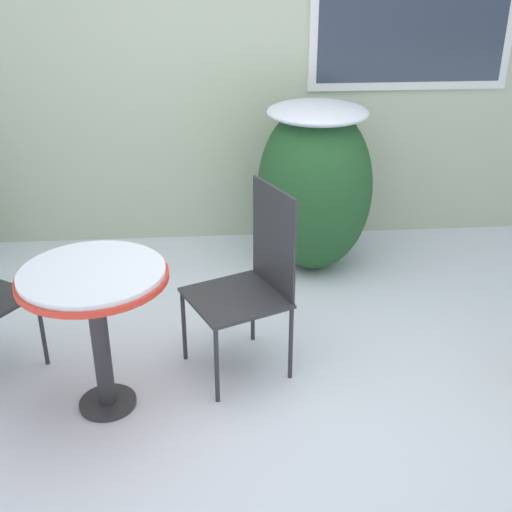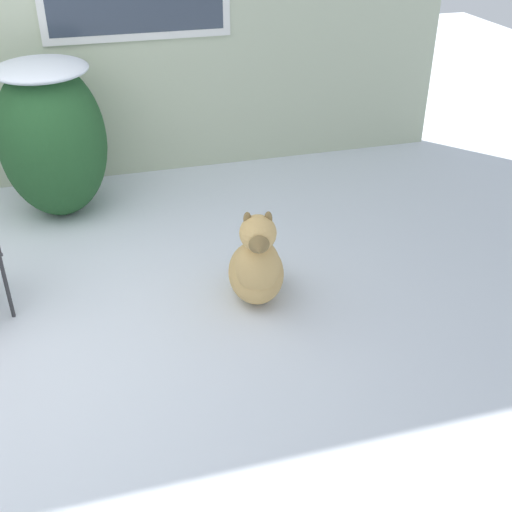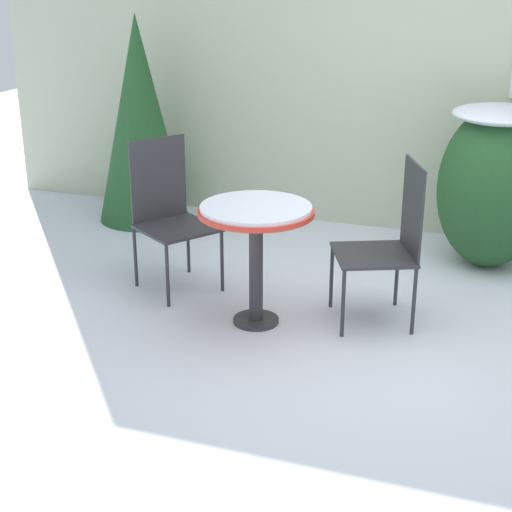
% 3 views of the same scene
% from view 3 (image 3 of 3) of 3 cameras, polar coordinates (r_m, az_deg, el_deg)
% --- Properties ---
extents(ground_plane, '(16.00, 16.00, 0.00)m').
position_cam_3_polar(ground_plane, '(4.81, 9.06, -6.32)').
color(ground_plane, silver).
extents(house_wall, '(8.00, 0.10, 3.19)m').
position_cam_3_polar(house_wall, '(6.48, 14.55, 15.34)').
color(house_wall, '#B2BC9E').
rests_on(house_wall, ground_plane).
extents(shrub_left, '(0.81, 0.85, 1.20)m').
position_cam_3_polar(shrub_left, '(6.00, 16.90, 5.10)').
color(shrub_left, '#235128').
rests_on(shrub_left, ground_plane).
extents(evergreen_bush, '(0.78, 0.78, 1.77)m').
position_cam_3_polar(evergreen_bush, '(6.86, -8.44, 9.78)').
color(evergreen_bush, '#235128').
rests_on(evergreen_bush, ground_plane).
extents(patio_table, '(0.71, 0.71, 0.78)m').
position_cam_3_polar(patio_table, '(4.78, -0.00, 2.17)').
color(patio_table, '#2D2D30').
rests_on(patio_table, ground_plane).
extents(patio_chair_near_table, '(0.65, 0.65, 1.03)m').
position_cam_3_polar(patio_chair_near_table, '(5.43, -6.33, 3.30)').
color(patio_chair_near_table, '#2D2D30').
rests_on(patio_chair_near_table, ground_plane).
extents(patio_chair_far_side, '(0.62, 0.62, 1.03)m').
position_cam_3_polar(patio_chair_far_side, '(4.91, 9.69, 1.21)').
color(patio_chair_far_side, '#2D2D30').
rests_on(patio_chair_far_side, ground_plane).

